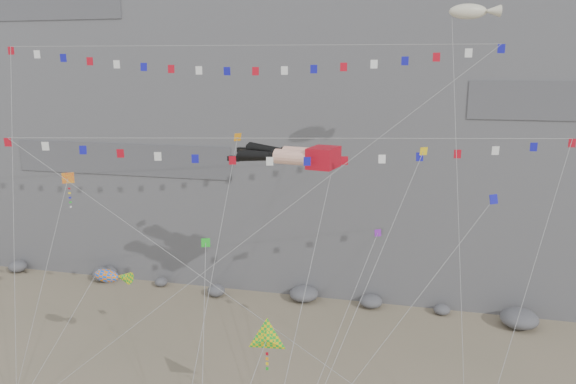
{
  "coord_description": "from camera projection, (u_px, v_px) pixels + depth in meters",
  "views": [
    {
      "loc": [
        9.88,
        -29.1,
        20.62
      ],
      "look_at": [
        0.5,
        9.0,
        11.79
      ],
      "focal_mm": 35.0,
      "sensor_mm": 36.0,
      "label": 1
    }
  ],
  "objects": [
    {
      "name": "small_kite_e",
      "position": [
        490.0,
        204.0,
        29.52
      ],
      "size": [
        10.59,
        7.04,
        18.1
      ],
      "color": "#1312A4",
      "rests_on": "ground"
    },
    {
      "name": "delta_kite",
      "position": [
        267.0,
        339.0,
        30.3
      ],
      "size": [
        2.79,
        5.78,
        8.42
      ],
      "color": "yellow",
      "rests_on": "ground"
    },
    {
      "name": "talus_boulders",
      "position": [
        304.0,
        294.0,
        50.37
      ],
      "size": [
        60.0,
        3.0,
        1.2
      ],
      "primitive_type": null,
      "color": "slate",
      "rests_on": "ground"
    },
    {
      "name": "small_kite_a",
      "position": [
        237.0,
        141.0,
        39.59
      ],
      "size": [
        2.02,
        15.36,
        21.47
      ],
      "color": "orange",
      "rests_on": "ground"
    },
    {
      "name": "small_kite_d",
      "position": [
        421.0,
        157.0,
        34.48
      ],
      "size": [
        6.66,
        13.09,
        20.72
      ],
      "color": "yellow",
      "rests_on": "ground"
    },
    {
      "name": "blimp_windsock",
      "position": [
        468.0,
        13.0,
        35.15
      ],
      "size": [
        3.73,
        11.28,
        26.03
      ],
      "color": "beige",
      "rests_on": "ground"
    },
    {
      "name": "small_kite_c",
      "position": [
        206.0,
        246.0,
        33.18
      ],
      "size": [
        2.79,
        7.63,
        12.68
      ],
      "color": "green",
      "rests_on": "ground"
    },
    {
      "name": "flag_banner_lower",
      "position": [
        289.0,
        139.0,
        35.28
      ],
      "size": [
        34.7,
        11.44,
        21.17
      ],
      "color": "#B80B1A",
      "rests_on": "ground"
    },
    {
      "name": "flag_banner_upper",
      "position": [
        240.0,
        46.0,
        37.1
      ],
      "size": [
        33.0,
        13.01,
        26.91
      ],
      "color": "#B80B1A",
      "rests_on": "ground"
    },
    {
      "name": "cliff",
      "position": [
        335.0,
        23.0,
        59.22
      ],
      "size": [
        80.0,
        28.0,
        50.0
      ],
      "primitive_type": "cube",
      "color": "slate",
      "rests_on": "ground"
    },
    {
      "name": "legs_kite",
      "position": [
        294.0,
        156.0,
        37.85
      ],
      "size": [
        7.92,
        16.78,
        20.64
      ],
      "rotation": [
        0.0,
        0.0,
        -0.19
      ],
      "color": "#B80B1A",
      "rests_on": "ground"
    },
    {
      "name": "small_kite_b",
      "position": [
        376.0,
        238.0,
        35.32
      ],
      "size": [
        4.28,
        10.84,
        14.98
      ],
      "color": "#751BA1",
      "rests_on": "ground"
    },
    {
      "name": "fish_windsock",
      "position": [
        107.0,
        276.0,
        36.56
      ],
      "size": [
        4.89,
        7.14,
        10.11
      ],
      "color": "orange",
      "rests_on": "ground"
    },
    {
      "name": "harlequin_kite",
      "position": [
        68.0,
        179.0,
        36.24
      ],
      "size": [
        2.49,
        6.06,
        14.59
      ],
      "color": "red",
      "rests_on": "ground"
    }
  ]
}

